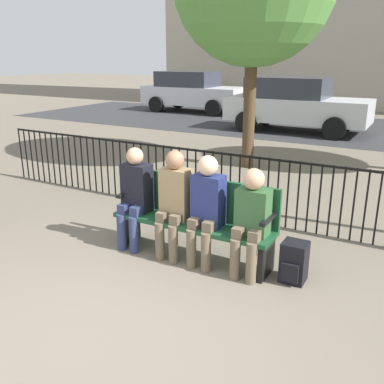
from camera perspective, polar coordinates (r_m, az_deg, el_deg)
ground_plane at (r=3.83m, az=-13.79°, el=-18.82°), size 80.00×80.00×0.00m
park_bench at (r=4.92m, az=0.46°, el=-3.09°), size 1.92×0.45×0.92m
seated_person_0 at (r=5.14m, az=-7.62°, el=-0.11°), size 0.34×0.39×1.23m
seated_person_1 at (r=4.84m, az=-2.41°, el=-0.90°), size 0.34×0.39×1.25m
seated_person_2 at (r=4.65m, az=1.93°, el=-1.72°), size 0.34×0.39×1.24m
seated_person_3 at (r=4.46m, az=7.87°, el=-3.25°), size 0.34×0.39×1.17m
backpack at (r=4.59m, az=13.43°, el=-9.10°), size 0.25×0.28×0.43m
fence_railing at (r=6.04m, az=6.37°, el=1.41°), size 9.01×0.03×0.95m
street_surface at (r=14.52m, az=20.28°, el=7.83°), size 24.00×6.00×0.01m
parked_car_0 at (r=17.94m, az=0.07°, el=13.32°), size 4.20×1.94×1.62m
parked_car_2 at (r=13.58m, az=13.55°, el=11.39°), size 4.20×1.94×1.62m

